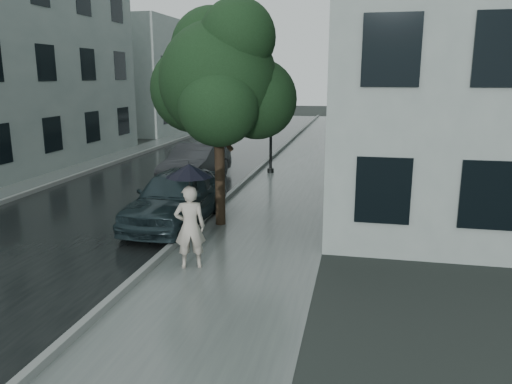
% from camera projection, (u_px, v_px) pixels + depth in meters
% --- Properties ---
extents(ground, '(120.00, 120.00, 0.00)m').
position_uv_depth(ground, '(222.00, 272.00, 10.65)').
color(ground, black).
rests_on(ground, ground).
extents(sidewalk, '(3.50, 60.00, 0.01)m').
position_uv_depth(sidewalk, '(301.00, 170.00, 22.04)').
color(sidewalk, slate).
rests_on(sidewalk, ground).
extents(kerb_near, '(0.15, 60.00, 0.15)m').
position_uv_depth(kerb_near, '(261.00, 167.00, 22.39)').
color(kerb_near, slate).
rests_on(kerb_near, ground).
extents(asphalt_road, '(6.85, 60.00, 0.00)m').
position_uv_depth(asphalt_road, '(187.00, 166.00, 23.10)').
color(asphalt_road, black).
rests_on(asphalt_road, ground).
extents(kerb_far, '(0.15, 60.00, 0.15)m').
position_uv_depth(kerb_far, '(117.00, 162.00, 23.79)').
color(kerb_far, slate).
rests_on(kerb_far, ground).
extents(sidewalk_far, '(1.70, 60.00, 0.01)m').
position_uv_depth(sidewalk_far, '(99.00, 162.00, 23.99)').
color(sidewalk_far, '#4C5451').
rests_on(sidewalk_far, ground).
extents(building_near, '(7.02, 36.00, 9.00)m').
position_uv_depth(building_near, '(415.00, 68.00, 27.11)').
color(building_near, '#96A39E').
rests_on(building_near, ground).
extents(building_far_b, '(7.02, 18.00, 8.00)m').
position_uv_depth(building_far_b, '(159.00, 76.00, 41.08)').
color(building_far_b, '#96A39E').
rests_on(building_far_b, ground).
extents(pedestrian, '(0.78, 0.64, 1.82)m').
position_uv_depth(pedestrian, '(190.00, 227.00, 10.69)').
color(pedestrian, '#BCB4A5').
rests_on(pedestrian, sidewalk).
extents(umbrella, '(1.31, 1.31, 1.40)m').
position_uv_depth(umbrella, '(189.00, 170.00, 10.43)').
color(umbrella, black).
rests_on(umbrella, ground).
extents(street_tree, '(4.11, 3.73, 6.00)m').
position_uv_depth(street_tree, '(220.00, 79.00, 13.26)').
color(street_tree, '#332619').
rests_on(street_tree, ground).
extents(lamp_post, '(0.85, 0.33, 4.67)m').
position_uv_depth(lamp_post, '(267.00, 110.00, 20.89)').
color(lamp_post, black).
rests_on(lamp_post, ground).
extents(car_near, '(1.99, 4.64, 1.56)m').
position_uv_depth(car_near, '(177.00, 197.00, 13.93)').
color(car_near, '#1B2A2F').
rests_on(car_near, ground).
extents(car_far, '(1.70, 4.56, 1.49)m').
position_uv_depth(car_far, '(196.00, 163.00, 19.48)').
color(car_far, black).
rests_on(car_far, ground).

